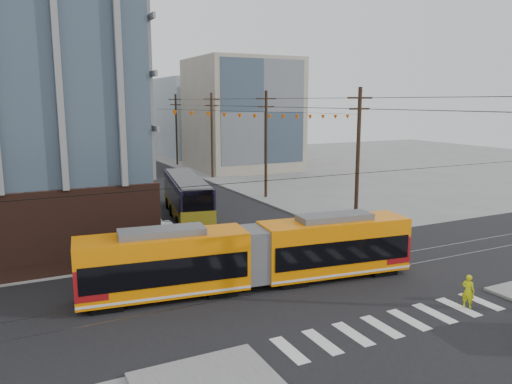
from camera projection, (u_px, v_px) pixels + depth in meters
ground at (355, 300)px, 25.34m from camera, size 160.00×160.00×0.00m
bg_bldg_ne_near at (242, 115)px, 73.18m from camera, size 14.00×14.00×16.00m
bg_bldg_nw_far at (12, 101)px, 80.77m from camera, size 16.00×18.00×20.00m
bg_bldg_ne_far at (206, 117)px, 91.84m from camera, size 16.00×16.00×14.00m
utility_pole_far at (176, 130)px, 77.37m from camera, size 0.30×0.30×11.00m
streetcar at (254, 255)px, 26.91m from camera, size 18.51×4.83×3.53m
city_bus at (187, 196)px, 43.46m from camera, size 5.03×12.88×3.57m
parked_car_silver at (159, 230)px, 36.20m from camera, size 1.66×4.36×1.42m
parked_car_white at (150, 223)px, 38.39m from camera, size 2.23×5.02×1.43m
parked_car_grey at (146, 210)px, 43.16m from camera, size 3.17×5.02×1.29m
pedestrian at (468, 291)px, 24.31m from camera, size 0.61×0.72×1.68m
jersey_barrier at (332, 219)px, 41.10m from camera, size 2.16×3.55×0.71m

